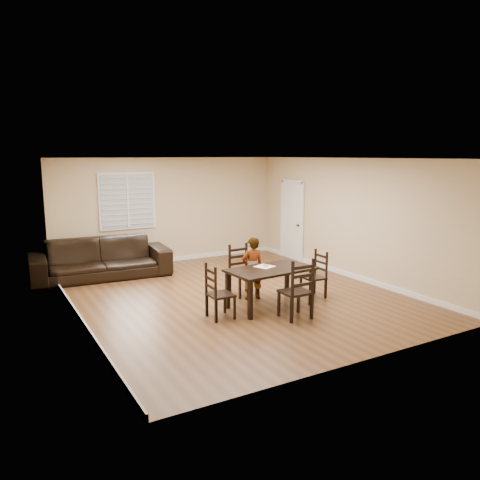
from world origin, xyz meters
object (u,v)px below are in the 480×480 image
Objects in this scene: chair_near at (240,271)px; child at (252,268)px; chair_right at (318,276)px; donut at (265,265)px; dining_table at (270,273)px; chair_left at (214,294)px; sofa at (101,258)px; chair_far at (300,292)px.

child reaches higher than chair_near.
chair_near is at bearing -79.04° from child.
chair_right is 1.22m from donut.
chair_left is at bearing 179.47° from dining_table.
child reaches higher than sofa.
chair_near is 1.06× the size of chair_left.
chair_far is 5.02m from sofa.
child reaches higher than chair_right.
chair_far is at bearing -49.14° from chair_right.
chair_right is 0.76× the size of child.
chair_near is at bearing -47.25° from sofa.
chair_left reaches higher than dining_table.
child reaches higher than dining_table.
chair_near reaches higher than dining_table.
child is (-0.04, 0.56, -0.03)m from dining_table.
sofa is (-2.25, 4.49, -0.04)m from chair_far.
chair_left is 3.87m from sofa.
chair_far is at bearing -59.25° from sofa.
chair_far reaches higher than donut.
chair_near is at bearing -44.86° from chair_left.
chair_left is 0.32× the size of sofa.
sofa is at bearing -48.13° from child.
chair_left is at bearing -30.75° from chair_far.
dining_table is 4.27m from sofa.
donut is 4.13m from sofa.
donut is 0.03× the size of sofa.
child is at bearing -88.95° from chair_near.
dining_table is 0.56m from child.
chair_right is 9.16× the size of donut.
chair_far is 1.05m from donut.
sofa is (-2.15, 3.09, -0.17)m from child.
chair_right is (1.18, 0.08, -0.22)m from dining_table.
donut is (-1.17, 0.10, 0.33)m from chair_right.
child is at bearing -51.01° from sofa.
child is 12.13× the size of donut.
chair_near is at bearing -85.32° from chair_far.
chair_near reaches higher than donut.
chair_far is (0.12, -1.83, 0.02)m from chair_near.
dining_table is 15.99× the size of donut.
chair_left is at bearing -84.42° from chair_right.
sofa is (-2.12, 2.66, -0.02)m from chair_near.
chair_left is 0.78× the size of child.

